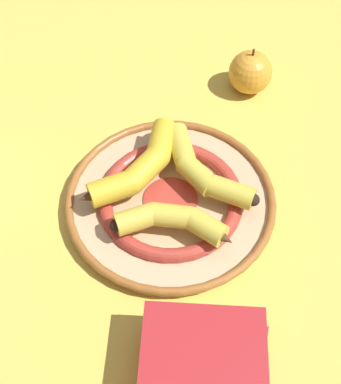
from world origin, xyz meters
The scene contains 6 objects.
ground_plane centered at (0.00, 0.00, 0.00)m, with size 2.80×2.80×0.00m, color gold.
decorative_bowl centered at (0.02, 0.03, 0.01)m, with size 0.31×0.31×0.03m.
banana_a centered at (0.08, 0.01, 0.05)m, with size 0.11×0.19×0.04m.
banana_b centered at (-0.01, -0.01, 0.05)m, with size 0.17×0.13×0.03m.
banana_c centered at (0.00, 0.09, 0.05)m, with size 0.17×0.07×0.03m.
apple centered at (-0.04, -0.25, 0.04)m, with size 0.08×0.08×0.09m.
Camera 1 is at (-0.11, 0.47, 0.67)m, focal length 50.00 mm.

